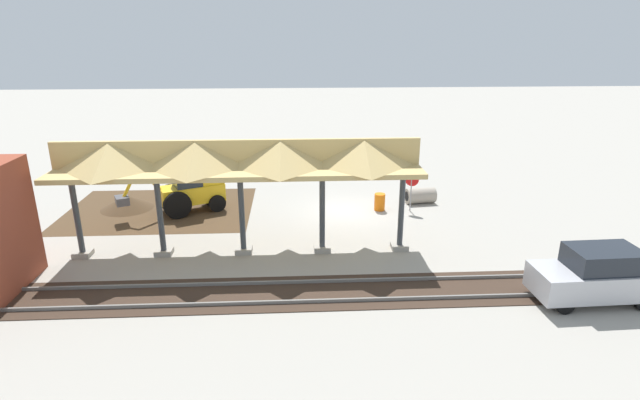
{
  "coord_description": "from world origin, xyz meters",
  "views": [
    {
      "loc": [
        2.73,
        24.58,
        9.0
      ],
      "look_at": [
        1.53,
        2.82,
        1.6
      ],
      "focal_mm": 28.0,
      "sensor_mm": 36.0,
      "label": 1
    }
  ],
  "objects_px": {
    "backhoe": "(189,189)",
    "stop_sign": "(411,183)",
    "distant_parked_car": "(596,275)",
    "traffic_barrel": "(380,202)",
    "concrete_pipe": "(420,196)"
  },
  "relations": [
    {
      "from": "distant_parked_car",
      "to": "traffic_barrel",
      "type": "bearing_deg",
      "value": -58.66
    },
    {
      "from": "backhoe",
      "to": "distant_parked_car",
      "type": "xyz_separation_m",
      "value": [
        -15.85,
        10.03,
        -0.28
      ]
    },
    {
      "from": "backhoe",
      "to": "concrete_pipe",
      "type": "xyz_separation_m",
      "value": [
        -12.39,
        -0.7,
        -0.84
      ]
    },
    {
      "from": "stop_sign",
      "to": "traffic_barrel",
      "type": "bearing_deg",
      "value": -8.68
    },
    {
      "from": "backhoe",
      "to": "traffic_barrel",
      "type": "distance_m",
      "value": 9.99
    },
    {
      "from": "concrete_pipe",
      "to": "distant_parked_car",
      "type": "xyz_separation_m",
      "value": [
        -3.47,
        10.73,
        0.56
      ]
    },
    {
      "from": "traffic_barrel",
      "to": "stop_sign",
      "type": "bearing_deg",
      "value": 171.32
    },
    {
      "from": "distant_parked_car",
      "to": "traffic_barrel",
      "type": "distance_m",
      "value": 11.37
    },
    {
      "from": "concrete_pipe",
      "to": "backhoe",
      "type": "bearing_deg",
      "value": 3.22
    },
    {
      "from": "backhoe",
      "to": "concrete_pipe",
      "type": "relative_size",
      "value": 3.14
    },
    {
      "from": "stop_sign",
      "to": "backhoe",
      "type": "xyz_separation_m",
      "value": [
        11.53,
        -0.57,
        -0.27
      ]
    },
    {
      "from": "backhoe",
      "to": "stop_sign",
      "type": "bearing_deg",
      "value": 177.16
    },
    {
      "from": "concrete_pipe",
      "to": "stop_sign",
      "type": "bearing_deg",
      "value": 55.97
    },
    {
      "from": "backhoe",
      "to": "distant_parked_car",
      "type": "height_order",
      "value": "backhoe"
    },
    {
      "from": "stop_sign",
      "to": "traffic_barrel",
      "type": "relative_size",
      "value": 2.37
    }
  ]
}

